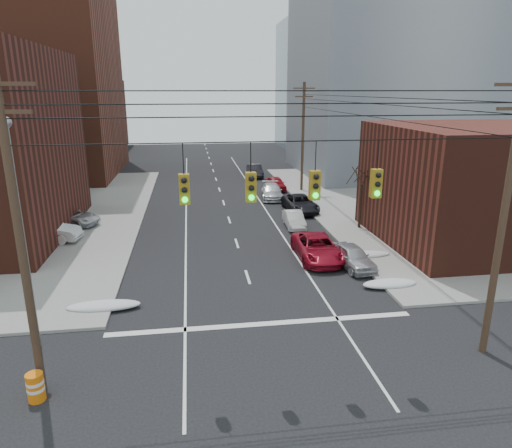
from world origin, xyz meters
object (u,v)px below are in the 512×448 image
object	(u,v)px
parked_car_c	(300,203)
lot_car_a	(46,231)
parked_car_a	(353,256)
parked_car_d	(272,191)
parked_car_b	(294,219)
parked_car_e	(276,183)
construction_barrel	(36,387)
red_pickup	(317,248)
parked_car_f	(255,171)
lot_car_b	(69,217)

from	to	relation	value
parked_car_c	lot_car_a	bearing A→B (deg)	-165.70
parked_car_a	parked_car_d	size ratio (longest dim) A/B	0.82
parked_car_c	parked_car_d	world-z (taller)	parked_car_c
parked_car_a	parked_car_b	world-z (taller)	parked_car_a
parked_car_d	parked_car_e	bearing A→B (deg)	80.41
lot_car_a	construction_barrel	world-z (taller)	lot_car_a
parked_car_b	parked_car_d	world-z (taller)	parked_car_d
parked_car_d	red_pickup	bearing A→B (deg)	-83.76
construction_barrel	lot_car_a	bearing A→B (deg)	104.45
parked_car_c	construction_barrel	distance (m)	27.80
parked_car_a	parked_car_f	xyz separation A→B (m)	(-1.60, 30.25, 0.07)
parked_car_b	parked_car_f	distance (m)	21.56
lot_car_a	construction_barrel	bearing A→B (deg)	-157.29
lot_car_a	parked_car_d	bearing A→B (deg)	-49.50
red_pickup	parked_car_c	distance (m)	11.73
parked_car_b	parked_car_e	xyz separation A→B (m)	(1.13, 13.68, 0.08)
parked_car_e	parked_car_d	bearing A→B (deg)	-109.45
parked_car_b	parked_car_f	world-z (taller)	parked_car_f
parked_car_f	parked_car_c	bearing A→B (deg)	-84.97
parked_car_e	lot_car_b	distance (m)	21.49
parked_car_b	red_pickup	bearing A→B (deg)	-89.11
parked_car_c	lot_car_a	world-z (taller)	lot_car_a
parked_car_c	lot_car_b	distance (m)	18.91
parked_car_f	lot_car_b	xyz separation A→B (m)	(-17.19, -19.12, 0.05)
parked_car_b	lot_car_b	size ratio (longest dim) A/B	0.80
lot_car_a	parked_car_a	bearing A→B (deg)	-102.26
lot_car_b	construction_barrel	xyz separation A→B (m)	(3.89, -21.34, -0.27)
parked_car_e	lot_car_a	world-z (taller)	lot_car_a
parked_car_e	construction_barrel	size ratio (longest dim) A/B	3.98
parked_car_f	lot_car_a	xyz separation A→B (m)	(-17.80, -22.99, 0.16)
parked_car_c	red_pickup	bearing A→B (deg)	-101.32
parked_car_f	lot_car_a	size ratio (longest dim) A/B	0.98
parked_car_f	parked_car_b	bearing A→B (deg)	-90.35
parked_car_d	parked_car_a	bearing A→B (deg)	-78.38
parked_car_f	parked_car_d	bearing A→B (deg)	-90.35
parked_car_f	red_pickup	bearing A→B (deg)	-90.60
parked_car_e	lot_car_b	xyz separation A→B (m)	(-18.32, -11.23, 0.10)
parked_car_f	construction_barrel	bearing A→B (deg)	-108.54
parked_car_e	construction_barrel	xyz separation A→B (m)	(-14.43, -32.58, -0.17)
parked_car_d	construction_barrel	xyz separation A→B (m)	(-13.30, -28.70, -0.17)
red_pickup	parked_car_f	bearing A→B (deg)	90.43
parked_car_e	parked_car_f	xyz separation A→B (m)	(-1.13, 7.88, 0.05)
parked_car_e	parked_car_b	bearing A→B (deg)	-97.92
parked_car_a	parked_car_e	distance (m)	22.37
parked_car_b	parked_car_e	bearing A→B (deg)	87.19
parked_car_e	lot_car_b	world-z (taller)	lot_car_b
red_pickup	parked_car_b	distance (m)	7.04
parked_car_e	parked_car_c	bearing A→B (deg)	-90.25
parked_car_e	lot_car_a	bearing A→B (deg)	-144.61
parked_car_a	parked_car_d	bearing A→B (deg)	87.55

